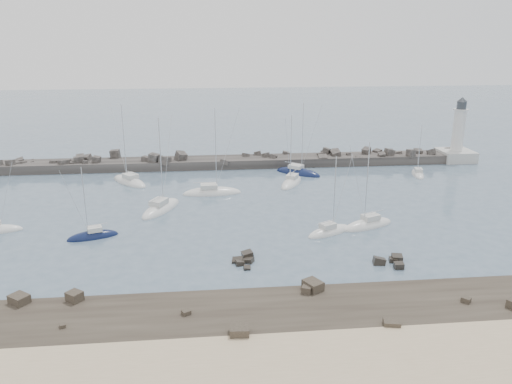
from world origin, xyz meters
TOP-DOWN VIEW (x-y plane):
  - ground at (0.00, 0.00)m, footprint 400.00×400.00m
  - rock_shelf at (-0.21, -21.98)m, footprint 140.00×12.35m
  - rock_cluster_near at (-3.28, -8.48)m, footprint 2.95×4.57m
  - rock_cluster_far at (14.38, -10.84)m, footprint 4.18×3.50m
  - breakwater at (-7.58, 37.99)m, footprint 115.00×7.37m
  - lighthouse at (47.00, 38.00)m, footprint 7.00×7.00m
  - sailboat_1 at (-22.17, 27.44)m, footprint 8.73×9.70m
  - sailboat_2 at (-23.44, 0.98)m, footprint 7.12×4.06m
  - sailboat_3 at (-15.08, 11.43)m, footprint 7.22×10.30m
  - sailboat_4 at (-6.87, 19.09)m, footprint 10.34×3.57m
  - sailboat_5 at (7.97, 23.76)m, footprint 6.53×9.17m
  - sailboat_6 at (9.24, -0.65)m, footprint 7.71×5.53m
  - sailboat_7 at (10.48, 30.67)m, footprint 9.44×8.39m
  - sailboat_8 at (15.40, 1.26)m, footprint 8.94×5.67m
  - sailboat_10 at (33.90, 27.20)m, footprint 3.50×7.03m

SIDE VIEW (x-z plane):
  - ground at x=0.00m, z-range 0.00..0.00m
  - rock_shelf at x=-0.21m, z-range -1.00..1.04m
  - rock_cluster_near at x=-3.28m, z-range -0.65..0.82m
  - rock_cluster_far at x=14.38m, z-range -0.72..0.92m
  - sailboat_10 at x=33.90m, z-range -5.27..5.54m
  - sailboat_6 at x=9.24m, z-range -5.84..6.12m
  - sailboat_2 at x=-23.44m, z-range -5.34..5.62m
  - sailboat_7 at x=10.48m, z-range -7.48..7.76m
  - sailboat_4 at x=-6.87m, z-range -7.88..8.17m
  - sailboat_5 at x=7.97m, z-range -6.90..7.19m
  - sailboat_1 at x=-22.17m, z-range -7.73..8.02m
  - sailboat_8 at x=15.40m, z-range -6.68..6.98m
  - sailboat_3 at x=-15.08m, z-range -7.74..8.05m
  - breakwater at x=-7.58m, z-range -2.25..2.89m
  - lighthouse at x=47.00m, z-range -4.21..10.39m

